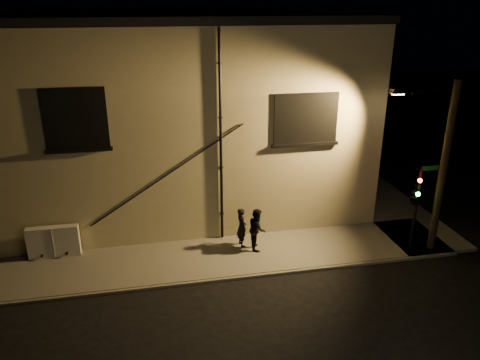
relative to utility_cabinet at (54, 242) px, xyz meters
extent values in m
plane|color=black|center=(8.33, -2.70, -0.74)|extent=(90.00, 90.00, 0.00)
cube|color=#5A5851|center=(5.33, -1.20, -0.68)|extent=(20.00, 3.00, 0.12)
cube|color=#5A5851|center=(14.83, 5.30, -0.68)|extent=(3.00, 16.00, 0.12)
cube|color=tan|center=(5.33, 6.30, 3.51)|extent=(16.00, 12.00, 8.50)
cube|color=black|center=(5.33, 6.30, 7.91)|extent=(16.20, 12.20, 0.30)
cube|color=black|center=(1.33, 0.28, 4.66)|extent=(2.20, 0.10, 2.20)
cube|color=black|center=(1.33, 0.29, 4.66)|extent=(1.98, 0.05, 1.98)
cube|color=black|center=(9.93, 0.28, 4.26)|extent=(2.60, 0.10, 2.00)
cube|color=black|center=(9.93, 0.29, 4.26)|extent=(2.38, 0.05, 1.78)
cylinder|color=black|center=(6.53, 0.22, 3.57)|extent=(0.11, 0.11, 8.30)
cylinder|color=black|center=(4.33, 0.25, 2.26)|extent=(5.96, 0.04, 3.75)
cylinder|color=black|center=(4.45, 0.25, 2.32)|extent=(5.96, 0.04, 3.75)
cube|color=#B9B7B0|center=(0.00, 0.00, 0.00)|extent=(1.90, 0.32, 1.25)
imported|color=black|center=(7.19, -0.57, 0.19)|extent=(0.48, 0.65, 1.62)
imported|color=black|center=(7.74, -0.90, 0.22)|extent=(0.73, 0.88, 1.68)
cylinder|color=black|center=(13.77, -2.04, 1.01)|extent=(0.12, 0.12, 3.27)
imported|color=black|center=(13.55, -2.16, 1.71)|extent=(0.52, 1.99, 0.79)
sphere|color=#FF140C|center=(13.57, -2.34, 2.35)|extent=(0.17, 0.17, 0.17)
sphere|color=#14FF3F|center=(13.57, -2.34, 1.81)|extent=(0.17, 0.17, 0.17)
cube|color=#0C4C1E|center=(14.12, -2.04, 2.70)|extent=(0.70, 0.03, 0.18)
cylinder|color=black|center=(14.56, -2.20, 2.64)|extent=(0.28, 0.28, 6.77)
cylinder|color=black|center=(13.76, -1.65, 5.55)|extent=(1.72, 0.94, 0.10)
cube|color=black|center=(12.96, -1.10, 5.46)|extent=(0.55, 0.28, 0.18)
cube|color=#FFC672|center=(12.96, -1.10, 5.36)|extent=(0.42, 0.20, 0.04)
camera|label=1|loc=(3.85, -16.80, 8.64)|focal=35.00mm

